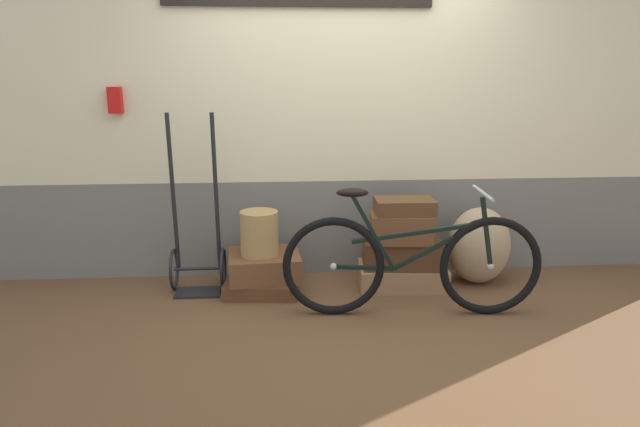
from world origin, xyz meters
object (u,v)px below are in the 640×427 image
suitcase_1 (264,265)px  suitcase_5 (404,206)px  wicker_basket (259,233)px  suitcase_4 (401,228)px  suitcase_0 (263,284)px  suitcase_2 (402,276)px  luggage_trolley (197,252)px  burlap_sack (479,245)px  suitcase_3 (402,253)px  bicycle (411,264)px

suitcase_1 → suitcase_5: (1.08, -0.02, 0.46)m
wicker_basket → suitcase_4: bearing=-1.1°
suitcase_0 → suitcase_5: suitcase_5 is taller
suitcase_1 → wicker_basket: 0.27m
suitcase_4 → suitcase_5: 0.17m
suitcase_5 → wicker_basket: suitcase_5 is taller
suitcase_2 → wicker_basket: 1.19m
luggage_trolley → burlap_sack: size_ratio=2.22×
suitcase_2 → suitcase_3: 0.19m
wicker_basket → luggage_trolley: 0.52m
suitcase_1 → suitcase_5: suitcase_5 is taller
wicker_basket → bicycle: 1.18m
suitcase_5 → wicker_basket: 1.13m
suitcase_0 → suitcase_3: 1.12m
suitcase_3 → bicycle: (-0.05, -0.53, 0.09)m
suitcase_4 → suitcase_2: bearing=58.8°
suitcase_0 → suitcase_2: (1.10, 0.02, 0.03)m
suitcase_3 → burlap_sack: (0.64, 0.05, 0.03)m
suitcase_5 → bicycle: 0.58m
suitcase_3 → suitcase_2: bearing=-11.6°
suitcase_1 → burlap_sack: size_ratio=0.87×
wicker_basket → burlap_sack: (1.75, 0.07, -0.16)m
suitcase_1 → luggage_trolley: (-0.52, 0.07, 0.10)m
luggage_trolley → burlap_sack: bearing=-0.3°
suitcase_3 → wicker_basket: wicker_basket is taller
suitcase_4 → suitcase_5: size_ratio=1.04×
wicker_basket → bicycle: bicycle is taller
burlap_sack → suitcase_1: bearing=-178.1°
suitcase_4 → luggage_trolley: luggage_trolley is taller
suitcase_0 → suitcase_5: size_ratio=1.25×
suitcase_1 → suitcase_2: suitcase_1 is taller
suitcase_4 → bicycle: bicycle is taller
suitcase_2 → suitcase_1: bearing=-176.1°
wicker_basket → bicycle: (1.06, -0.51, -0.10)m
suitcase_1 → suitcase_2: (1.09, 0.01, -0.12)m
suitcase_4 → bicycle: size_ratio=0.26×
luggage_trolley → burlap_sack: 2.24m
burlap_sack → wicker_basket: bearing=-177.6°
suitcase_2 → suitcase_5: bearing=-106.1°
suitcase_2 → burlap_sack: (0.63, 0.05, 0.22)m
suitcase_5 → luggage_trolley: 1.64m
luggage_trolley → burlap_sack: luggage_trolley is taller
luggage_trolley → suitcase_0: bearing=-8.7°
suitcase_1 → suitcase_3: bearing=-3.8°
luggage_trolley → bicycle: 1.66m
burlap_sack → bicycle: bicycle is taller
wicker_basket → burlap_sack: size_ratio=0.55×
burlap_sack → bicycle: 0.90m
suitcase_3 → burlap_sack: 0.64m
suitcase_2 → wicker_basket: wicker_basket is taller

